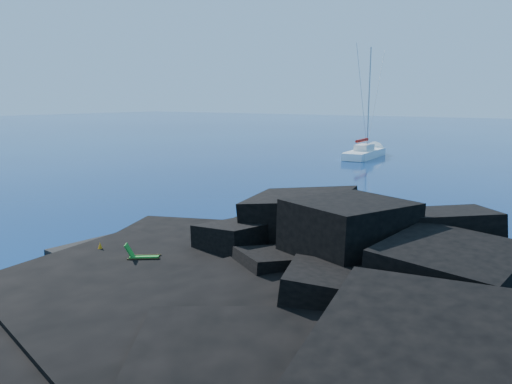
# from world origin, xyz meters

# --- Properties ---
(ground) EXTENTS (400.00, 400.00, 0.00)m
(ground) POSITION_xyz_m (0.00, 0.00, 0.00)
(ground) COLOR #03103A
(ground) RESTS_ON ground
(headland) EXTENTS (24.00, 24.00, 3.60)m
(headland) POSITION_xyz_m (13.00, 3.00, 0.00)
(headland) COLOR black
(headland) RESTS_ON ground
(beach) EXTENTS (9.08, 6.86, 0.70)m
(beach) POSITION_xyz_m (4.50, 0.50, 0.00)
(beach) COLOR black
(beach) RESTS_ON ground
(surf_foam) EXTENTS (10.00, 8.00, 0.06)m
(surf_foam) POSITION_xyz_m (5.00, 5.00, 0.00)
(surf_foam) COLOR white
(surf_foam) RESTS_ON ground
(sailboat) EXTENTS (3.81, 13.83, 14.32)m
(sailboat) POSITION_xyz_m (-3.32, 46.84, 0.00)
(sailboat) COLOR white
(sailboat) RESTS_ON ground
(deck_chair) EXTENTS (1.57, 1.43, 1.02)m
(deck_chair) POSITION_xyz_m (5.65, -0.69, 0.86)
(deck_chair) COLOR #1B7B23
(deck_chair) RESTS_ON beach
(towel) EXTENTS (2.35, 1.70, 0.06)m
(towel) POSITION_xyz_m (6.32, -0.31, 0.38)
(towel) COLOR white
(towel) RESTS_ON beach
(sunbather) EXTENTS (1.77, 1.02, 0.23)m
(sunbather) POSITION_xyz_m (6.32, -0.31, 0.52)
(sunbather) COLOR tan
(sunbather) RESTS_ON towel
(marker_cone) EXTENTS (0.39, 0.39, 0.60)m
(marker_cone) POSITION_xyz_m (2.88, -0.93, 0.65)
(marker_cone) COLOR orange
(marker_cone) RESTS_ON beach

